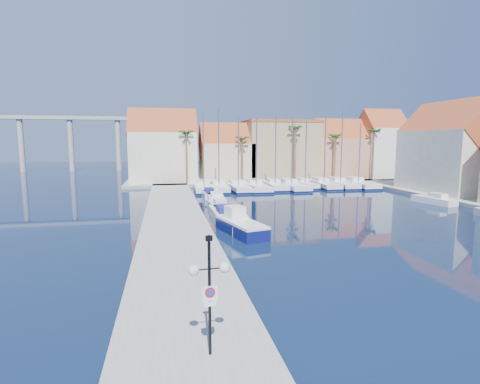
{
  "coord_description": "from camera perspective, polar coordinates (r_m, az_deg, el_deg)",
  "views": [
    {
      "loc": [
        -9.81,
        -24.45,
        7.97
      ],
      "look_at": [
        -2.61,
        11.25,
        3.0
      ],
      "focal_mm": 28.0,
      "sensor_mm": 36.0,
      "label": 1
    }
  ],
  "objects": [
    {
      "name": "motorboat_west_5",
      "position": [
        57.71,
        -4.64,
        0.32
      ],
      "size": [
        2.79,
        7.55,
        1.4
      ],
      "rotation": [
        0.0,
        0.0,
        -0.06
      ],
      "color": "white",
      "rests_on": "ground"
    },
    {
      "name": "building_2",
      "position": [
        75.98,
        6.12,
        6.43
      ],
      "size": [
        14.2,
        10.2,
        11.5
      ],
      "color": "#9D8661",
      "rests_on": "shore_north"
    },
    {
      "name": "palm_2",
      "position": [
        70.62,
        8.43,
        9.35
      ],
      "size": [
        2.6,
        2.6,
        11.15
      ],
      "color": "brown",
      "rests_on": "shore_north"
    },
    {
      "name": "building_3",
      "position": [
        79.51,
        14.66,
        6.0
      ],
      "size": [
        10.3,
        8.0,
        12.0
      ],
      "color": "tan",
      "rests_on": "shore_north"
    },
    {
      "name": "bollard",
      "position": [
        21.93,
        -2.39,
        -11.45
      ],
      "size": [
        0.2,
        0.2,
        0.51
      ],
      "primitive_type": "cylinder",
      "color": "black",
      "rests_on": "quay_west"
    },
    {
      "name": "lamp_post",
      "position": [
        13.2,
        -4.68,
        -12.83
      ],
      "size": [
        1.46,
        0.47,
        4.31
      ],
      "rotation": [
        0.0,
        0.0,
        0.07
      ],
      "color": "black",
      "rests_on": "quay_west"
    },
    {
      "name": "sailboat_7",
      "position": [
        66.39,
        12.46,
        1.18
      ],
      "size": [
        3.13,
        10.71,
        11.78
      ],
      "rotation": [
        0.0,
        0.0,
        -0.03
      ],
      "color": "white",
      "rests_on": "ground"
    },
    {
      "name": "sailboat_2",
      "position": [
        61.39,
        -0.4,
        0.84
      ],
      "size": [
        3.46,
        11.47,
        11.95
      ],
      "rotation": [
        0.0,
        0.0,
        0.04
      ],
      "color": "white",
      "rests_on": "ground"
    },
    {
      "name": "sailboat_8",
      "position": [
        67.88,
        14.81,
        1.26
      ],
      "size": [
        3.12,
        11.06,
        12.98
      ],
      "rotation": [
        0.0,
        0.0,
        -0.02
      ],
      "color": "white",
      "rests_on": "ground"
    },
    {
      "name": "motorboat_west_1",
      "position": [
        39.01,
        -2.38,
        -3.26
      ],
      "size": [
        2.43,
        7.46,
        1.4
      ],
      "rotation": [
        0.0,
        0.0,
        0.01
      ],
      "color": "white",
      "rests_on": "ground"
    },
    {
      "name": "palm_1",
      "position": [
        67.87,
        0.35,
        7.91
      ],
      "size": [
        2.6,
        2.6,
        9.15
      ],
      "color": "brown",
      "rests_on": "shore_north"
    },
    {
      "name": "sailboat_4",
      "position": [
        63.35,
        5.25,
        1.03
      ],
      "size": [
        3.3,
        10.38,
        12.03
      ],
      "rotation": [
        0.0,
        0.0,
        -0.06
      ],
      "color": "white",
      "rests_on": "ground"
    },
    {
      "name": "motorboat_west_3",
      "position": [
        49.12,
        -3.67,
        -0.98
      ],
      "size": [
        2.33,
        6.43,
        1.4
      ],
      "rotation": [
        0.0,
        0.0,
        -0.05
      ],
      "color": "white",
      "rests_on": "ground"
    },
    {
      "name": "fishing_boat",
      "position": [
        32.51,
        0.04,
        -5.06
      ],
      "size": [
        3.66,
        6.78,
        2.26
      ],
      "rotation": [
        0.0,
        0.0,
        0.25
      ],
      "color": "#0D1351",
      "rests_on": "ground"
    },
    {
      "name": "palm_3",
      "position": [
        73.68,
        14.33,
        8.03
      ],
      "size": [
        2.6,
        2.6,
        9.65
      ],
      "color": "brown",
      "rests_on": "shore_north"
    },
    {
      "name": "ground",
      "position": [
        27.53,
        10.14,
        -9.18
      ],
      "size": [
        260.0,
        260.0,
        0.0
      ],
      "primitive_type": "plane",
      "color": "black",
      "rests_on": "ground"
    },
    {
      "name": "sailboat_5",
      "position": [
        63.76,
        7.63,
        1.02
      ],
      "size": [
        3.44,
        11.94,
        11.54
      ],
      "rotation": [
        0.0,
        0.0,
        0.03
      ],
      "color": "white",
      "rests_on": "ground"
    },
    {
      "name": "building_6",
      "position": [
        64.01,
        29.54,
        5.47
      ],
      "size": [
        9.0,
        14.3,
        13.5
      ],
      "color": "beige",
      "rests_on": "shore_east"
    },
    {
      "name": "building_0",
      "position": [
        71.47,
        -11.62,
        6.45
      ],
      "size": [
        12.3,
        9.0,
        13.5
      ],
      "color": "beige",
      "rests_on": "shore_north"
    },
    {
      "name": "building_4",
      "position": [
        82.97,
        20.62,
        6.58
      ],
      "size": [
        8.3,
        8.0,
        14.0
      ],
      "color": "silver",
      "rests_on": "shore_north"
    },
    {
      "name": "motorboat_west_4",
      "position": [
        53.55,
        -4.78,
        -0.27
      ],
      "size": [
        1.76,
        5.29,
        1.4
      ],
      "rotation": [
        0.0,
        0.0,
        0.01
      ],
      "color": "white",
      "rests_on": "ground"
    },
    {
      "name": "sailboat_9",
      "position": [
        69.08,
        17.33,
        1.25
      ],
      "size": [
        3.43,
        11.79,
        11.08
      ],
      "rotation": [
        0.0,
        0.0,
        -0.03
      ],
      "color": "white",
      "rests_on": "ground"
    },
    {
      "name": "motorboat_east_1",
      "position": [
        54.08,
        27.49,
        -1.04
      ],
      "size": [
        2.91,
        5.9,
        1.4
      ],
      "rotation": [
        0.0,
        0.0,
        0.2
      ],
      "color": "white",
      "rests_on": "ground"
    },
    {
      "name": "sailboat_1",
      "position": [
        61.36,
        -3.25,
        0.83
      ],
      "size": [
        3.89,
        11.45,
        13.05
      ],
      "rotation": [
        0.0,
        0.0,
        -0.08
      ],
      "color": "white",
      "rests_on": "ground"
    },
    {
      "name": "quay_west",
      "position": [
        38.74,
        -9.99,
        -3.84
      ],
      "size": [
        6.0,
        77.0,
        0.5
      ],
      "primitive_type": "cube",
      "color": "gray",
      "rests_on": "ground"
    },
    {
      "name": "motorboat_west_2",
      "position": [
        43.36,
        -3.25,
        -2.15
      ],
      "size": [
        2.07,
        5.58,
        1.4
      ],
      "rotation": [
        0.0,
        0.0,
        0.06
      ],
      "color": "white",
      "rests_on": "ground"
    },
    {
      "name": "sailboat_0",
      "position": [
        61.04,
        -5.58,
        0.76
      ],
      "size": [
        3.44,
        11.72,
        12.43
      ],
      "rotation": [
        0.0,
        0.0,
        -0.03
      ],
      "color": "white",
      "rests_on": "ground"
    },
    {
      "name": "sailboat_6",
      "position": [
        65.51,
        9.73,
        1.21
      ],
      "size": [
        2.62,
        8.21,
        11.8
      ],
      "rotation": [
        0.0,
        0.0,
        0.06
      ],
      "color": "white",
      "rests_on": "ground"
    },
    {
      "name": "palm_4",
      "position": [
        77.48,
        19.75,
        8.49
      ],
      "size": [
        2.6,
        2.6,
        10.65
      ],
      "color": "brown",
      "rests_on": "shore_north"
    },
    {
      "name": "shore_north",
      "position": [
        75.51,
        3.88,
        1.88
      ],
      "size": [
        54.0,
        16.0,
        0.5
      ],
      "primitive_type": "cube",
      "color": "gray",
      "rests_on": "ground"
    },
    {
      "name": "building_1",
      "position": [
        72.47,
        -2.02,
        5.65
      ],
      "size": [
        10.3,
        8.0,
        11.0
      ],
      "color": "beige",
      "rests_on": "shore_north"
    },
    {
      "name": "palm_0",
      "position": [
        66.57,
        -8.2,
        8.65
      ],
      "size": [
        2.6,
        2.6,
        10.15
      ],
      "color": "brown",
      "rests_on": "shore_north"
    },
    {
      "name": "viaduct",
      "position": [
        110.43,
        -27.05,
        8.11
      ],
      "size": [
        48.0,
        2.2,
        14.45
      ],
      "color": "#9E9E99",
      "rests_on": "ground"
    },
    {
      "name": "sailboat_3",
      "position": [
        62.08,
        2.35,
        0.9
      ],
      "size": [
        3.48,
        12.07,
        11.63
      ],
      "rotation": [
        0.0,
        0.0,
        -0.03
      ],
      "color": "white",
      "rests_on": "ground"
    },
    {
      "name": "motorboat_west_0",
      "position": [
        34.53,
        -0.38,
        -4.71
      ],
      "size": [
        2.06,
        6.32,
        1.4
      ],
      "rotation": [
        0.0,
        0.0,
        -0.01
      ],
      "color": "white",
      "rests_on": "ground"
    }
  ]
}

